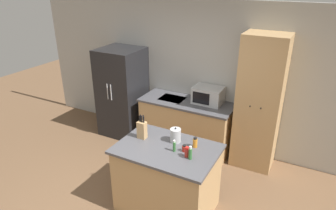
{
  "coord_description": "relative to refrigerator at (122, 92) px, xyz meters",
  "views": [
    {
      "loc": [
        1.74,
        -2.43,
        2.97
      ],
      "look_at": [
        -0.29,
        1.4,
        1.05
      ],
      "focal_mm": 32.0,
      "sensor_mm": 36.0,
      "label": 1
    }
  ],
  "objects": [
    {
      "name": "back_counter",
      "position": [
        1.35,
        0.05,
        -0.39
      ],
      "size": [
        1.65,
        0.69,
        0.91
      ],
      "color": "tan",
      "rests_on": "ground_plane"
    },
    {
      "name": "spice_bottle_amber_oil",
      "position": [
        1.9,
        -1.53,
        0.16
      ],
      "size": [
        0.04,
        0.04,
        0.16
      ],
      "color": "#337033",
      "rests_on": "kitchen_island"
    },
    {
      "name": "refrigerator",
      "position": [
        0.0,
        0.0,
        0.0
      ],
      "size": [
        0.78,
        0.77,
        1.7
      ],
      "color": "black",
      "rests_on": "ground_plane"
    },
    {
      "name": "knife_block",
      "position": [
        1.37,
        -1.43,
        0.22
      ],
      "size": [
        0.11,
        0.09,
        0.34
      ],
      "color": "tan",
      "rests_on": "kitchen_island"
    },
    {
      "name": "spice_bottle_tall_dark",
      "position": [
        2.14,
        -1.59,
        0.17
      ],
      "size": [
        0.04,
        0.04,
        0.17
      ],
      "color": "#337033",
      "rests_on": "kitchen_island"
    },
    {
      "name": "spice_bottle_pale_salt",
      "position": [
        2.09,
        -1.32,
        0.16
      ],
      "size": [
        0.06,
        0.06,
        0.14
      ],
      "color": "orange",
      "rests_on": "kitchen_island"
    },
    {
      "name": "pantry_cabinet",
      "position": [
        2.56,
        0.11,
        0.24
      ],
      "size": [
        0.66,
        0.55,
        2.18
      ],
      "color": "tan",
      "rests_on": "ground_plane"
    },
    {
      "name": "spice_bottle_green_herb",
      "position": [
        2.09,
        -1.56,
        0.15
      ],
      "size": [
        0.06,
        0.06,
        0.13
      ],
      "color": "#B2281E",
      "rests_on": "kitchen_island"
    },
    {
      "name": "spice_bottle_short_red",
      "position": [
        2.01,
        -1.47,
        0.13
      ],
      "size": [
        0.06,
        0.06,
        0.09
      ],
      "color": "#B2281E",
      "rests_on": "kitchen_island"
    },
    {
      "name": "kitchen_island",
      "position": [
        1.78,
        -1.5,
        -0.38
      ],
      "size": [
        1.28,
        0.87,
        0.94
      ],
      "color": "tan",
      "rests_on": "ground_plane"
    },
    {
      "name": "wall_back",
      "position": [
        1.57,
        0.4,
        0.45
      ],
      "size": [
        7.2,
        0.06,
        2.6
      ],
      "color": "#B2B2AD",
      "rests_on": "ground_plane"
    },
    {
      "name": "microwave",
      "position": [
        1.7,
        0.17,
        0.2
      ],
      "size": [
        0.49,
        0.38,
        0.28
      ],
      "color": "#B2B5B7",
      "rests_on": "back_counter"
    },
    {
      "name": "kettle",
      "position": [
        1.81,
        -1.31,
        0.18
      ],
      "size": [
        0.14,
        0.14,
        0.21
      ],
      "color": "#B2B5B7",
      "rests_on": "kitchen_island"
    }
  ]
}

